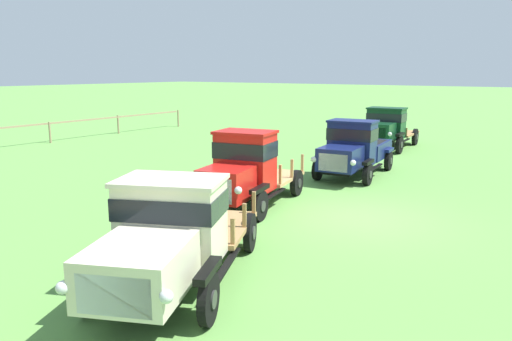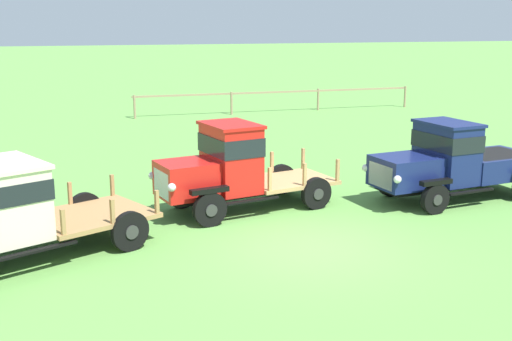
# 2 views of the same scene
# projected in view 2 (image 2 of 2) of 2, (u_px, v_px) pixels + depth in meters

# --- Properties ---
(ground_plane) EXTENTS (240.00, 240.00, 0.00)m
(ground_plane) POSITION_uv_depth(u_px,v_px,m) (312.00, 248.00, 13.86)
(ground_plane) COLOR #5B9342
(paddock_fence) EXTENTS (15.38, 0.39, 1.18)m
(paddock_fence) POSITION_uv_depth(u_px,v_px,m) (277.00, 95.00, 34.24)
(paddock_fence) COLOR #997F60
(paddock_fence) RESTS_ON ground
(vintage_truck_midrow_center) EXTENTS (5.02, 2.71, 2.29)m
(vintage_truck_midrow_center) POSITION_uv_depth(u_px,v_px,m) (227.00, 167.00, 16.24)
(vintage_truck_midrow_center) COLOR black
(vintage_truck_midrow_center) RESTS_ON ground
(vintage_truck_far_side) EXTENTS (5.13, 2.55, 2.17)m
(vintage_truck_far_side) POSITION_uv_depth(u_px,v_px,m) (453.00, 162.00, 17.44)
(vintage_truck_far_side) COLOR black
(vintage_truck_far_side) RESTS_ON ground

